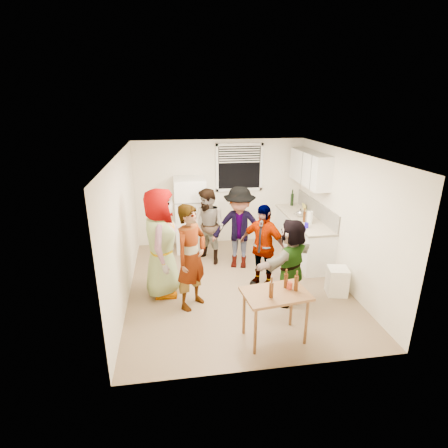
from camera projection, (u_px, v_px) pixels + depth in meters
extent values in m
cube|color=white|center=(190.00, 215.00, 8.05)|extent=(0.70, 0.70, 1.70)
cube|color=white|center=(302.00, 237.00, 7.85)|extent=(0.60, 2.20, 0.86)
cube|color=beige|center=(303.00, 218.00, 7.70)|extent=(0.64, 2.22, 0.04)
cube|color=#B5AFA4|center=(316.00, 209.00, 7.68)|extent=(0.03, 2.20, 0.36)
cube|color=white|center=(310.00, 168.00, 7.55)|extent=(0.34, 1.60, 0.70)
cylinder|color=white|center=(309.00, 223.00, 7.33)|extent=(0.12, 0.12, 0.26)
cylinder|color=black|center=(292.00, 205.00, 8.57)|extent=(0.07, 0.07, 0.29)
cylinder|color=#47230C|center=(304.00, 222.00, 7.41)|extent=(0.06, 0.06, 0.22)
cylinder|color=#1D0AD9|center=(306.00, 228.00, 7.06)|extent=(0.08, 0.08, 0.11)
cube|color=#EFE556|center=(304.00, 207.00, 8.22)|extent=(0.02, 0.17, 0.14)
cube|color=white|center=(337.00, 281.00, 6.30)|extent=(0.41, 0.41, 0.51)
cylinder|color=#47230C|center=(285.00, 287.00, 5.06)|extent=(0.06, 0.06, 0.22)
cylinder|color=#AA3721|center=(289.00, 289.00, 5.02)|extent=(0.08, 0.08, 0.11)
imported|color=#9B9B9B|center=(164.00, 292.00, 6.42)|extent=(2.04, 1.14, 0.62)
imported|color=#141933|center=(193.00, 305.00, 6.03)|extent=(1.76, 1.72, 0.43)
imported|color=brown|center=(209.00, 262.00, 7.64)|extent=(1.72, 1.70, 0.62)
imported|color=#3A3A3E|center=(239.00, 266.00, 7.45)|extent=(1.57, 1.98, 0.64)
imported|color=black|center=(261.00, 285.00, 6.68)|extent=(1.78, 1.81, 0.39)
imported|color=#C36B48|center=(288.00, 301.00, 6.14)|extent=(2.04, 2.06, 0.45)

